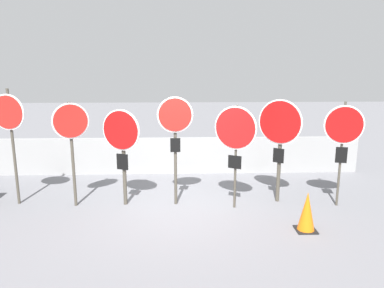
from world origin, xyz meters
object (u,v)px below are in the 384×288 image
Objects in this scene: stop_sign_0 at (9,122)px; stop_sign_6 at (343,131)px; stop_sign_2 at (122,140)px; traffic_cone_0 at (307,212)px; stop_sign_4 at (235,134)px; stop_sign_1 at (71,130)px; stop_sign_3 at (175,127)px; stop_sign_5 at (280,131)px.

stop_sign_0 is 1.12× the size of stop_sign_6.
traffic_cone_0 is (3.51, -1.35, -1.08)m from stop_sign_2.
stop_sign_4 reaches higher than stop_sign_2.
stop_sign_1 is 0.96× the size of stop_sign_3.
traffic_cone_0 is at bearing -15.92° from stop_sign_4.
stop_sign_2 is 2.35m from stop_sign_4.
stop_sign_2 is at bearing -159.03° from stop_sign_4.
stop_sign_6 reaches higher than stop_sign_2.
stop_sign_1 is at bearing 6.27° from stop_sign_0.
stop_sign_6 is (5.58, -0.18, -0.02)m from stop_sign_1.
stop_sign_1 is at bearing -156.55° from stop_sign_4.
stop_sign_6 is at bearing 47.05° from traffic_cone_0.
stop_sign_5 reaches higher than traffic_cone_0.
stop_sign_6 is at bearing -25.54° from stop_sign_1.
stop_sign_3 is at bearing 150.89° from traffic_cone_0.
stop_sign_2 is 0.95× the size of stop_sign_4.
stop_sign_5 is at bearing 12.54° from stop_sign_0.
stop_sign_5 reaches higher than stop_sign_4.
traffic_cone_0 is (5.83, -1.46, -1.45)m from stop_sign_0.
stop_sign_6 is 2.00m from traffic_cone_0.
stop_sign_0 is at bearing -157.40° from stop_sign_4.
stop_sign_4 is at bearing 136.98° from traffic_cone_0.
traffic_cone_0 is (2.40, -1.34, -1.35)m from stop_sign_3.
stop_sign_0 reaches higher than stop_sign_6.
stop_sign_3 is 2.22m from stop_sign_5.
stop_sign_5 is (1.00, 0.33, -0.02)m from stop_sign_4.
stop_sign_6 is (6.88, -0.33, -0.18)m from stop_sign_0.
stop_sign_0 is 1.07× the size of stop_sign_3.
stop_sign_3 is (3.43, -0.13, -0.10)m from stop_sign_0.
stop_sign_1 is 5.59m from stop_sign_6.
stop_sign_0 is 4.67m from stop_sign_4.
stop_sign_1 is at bearing -143.51° from stop_sign_5.
stop_sign_0 reaches higher than stop_sign_4.
stop_sign_2 is at bearing 10.09° from stop_sign_0.
traffic_cone_0 is (4.53, -1.31, -1.29)m from stop_sign_1.
traffic_cone_0 is (1.18, -1.10, -1.24)m from stop_sign_4.
stop_sign_1 is at bearing -169.00° from stop_sign_6.
traffic_cone_0 is at bearing -1.17° from stop_sign_0.
stop_sign_1 reaches higher than stop_sign_2.
stop_sign_3 is 3.17× the size of traffic_cone_0.
stop_sign_6 is (3.45, -0.20, -0.08)m from stop_sign_3.
stop_sign_2 is at bearing 177.72° from stop_sign_3.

